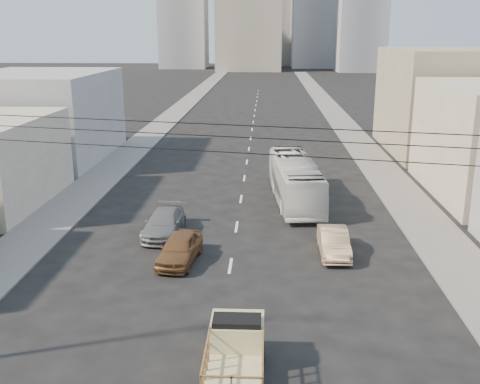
# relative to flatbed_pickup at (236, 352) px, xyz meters

# --- Properties ---
(sidewalk_left) EXTENTS (3.50, 180.00, 0.12)m
(sidewalk_left) POSITION_rel_flatbed_pickup_xyz_m (-12.56, 65.79, -1.03)
(sidewalk_left) COLOR slate
(sidewalk_left) RESTS_ON ground
(sidewalk_right) EXTENTS (3.50, 180.00, 0.12)m
(sidewalk_right) POSITION_rel_flatbed_pickup_xyz_m (10.94, 65.79, -1.03)
(sidewalk_right) COLOR slate
(sidewalk_right) RESTS_ON ground
(lane_dashes) EXTENTS (0.15, 104.00, 0.01)m
(lane_dashes) POSITION_rel_flatbed_pickup_xyz_m (-0.81, 48.79, -1.09)
(lane_dashes) COLOR silver
(lane_dashes) RESTS_ON ground
(flatbed_pickup) EXTENTS (1.95, 4.41, 1.90)m
(flatbed_pickup) POSITION_rel_flatbed_pickup_xyz_m (0.00, 0.00, 0.00)
(flatbed_pickup) COLOR #CBC388
(flatbed_pickup) RESTS_ON ground
(city_bus) EXTENTS (3.61, 11.42, 3.13)m
(city_bus) POSITION_rel_flatbed_pickup_xyz_m (3.00, 21.35, 0.47)
(city_bus) COLOR silver
(city_bus) RESTS_ON ground
(sedan_brown) EXTENTS (2.25, 4.54, 1.49)m
(sedan_brown) POSITION_rel_flatbed_pickup_xyz_m (-3.47, 10.21, -0.35)
(sedan_brown) COLOR brown
(sedan_brown) RESTS_ON ground
(sedan_tan) EXTENTS (1.48, 4.25, 1.40)m
(sedan_tan) POSITION_rel_flatbed_pickup_xyz_m (4.64, 11.62, -0.39)
(sedan_tan) COLOR tan
(sedan_tan) RESTS_ON ground
(sedan_grey) EXTENTS (2.18, 5.00, 1.43)m
(sedan_grey) POSITION_rel_flatbed_pickup_xyz_m (-5.01, 14.21, -0.38)
(sedan_grey) COLOR slate
(sedan_grey) RESTS_ON ground
(overhead_wires) EXTENTS (23.01, 5.02, 0.72)m
(overhead_wires) POSITION_rel_flatbed_pickup_xyz_m (-0.81, -2.71, 7.87)
(overhead_wires) COLOR black
(overhead_wires) RESTS_ON ground
(bldg_right_far) EXTENTS (12.00, 16.00, 10.00)m
(bldg_right_far) POSITION_rel_flatbed_pickup_xyz_m (19.19, 39.79, 3.91)
(bldg_right_far) COLOR gray
(bldg_right_far) RESTS_ON ground
(bldg_left_far) EXTENTS (12.00, 16.00, 8.00)m
(bldg_left_far) POSITION_rel_flatbed_pickup_xyz_m (-20.31, 34.79, 2.91)
(bldg_left_far) COLOR #99999C
(bldg_left_far) RESTS_ON ground
(midrise_ne) EXTENTS (16.00, 16.00, 40.00)m
(midrise_ne) POSITION_rel_flatbed_pickup_xyz_m (17.19, 180.79, 18.91)
(midrise_ne) COLOR gray
(midrise_ne) RESTS_ON ground
(midrise_nw) EXTENTS (15.00, 15.00, 34.00)m
(midrise_nw) POSITION_rel_flatbed_pickup_xyz_m (-26.81, 175.79, 15.91)
(midrise_nw) COLOR gray
(midrise_nw) RESTS_ON ground
(midrise_back) EXTENTS (18.00, 18.00, 44.00)m
(midrise_back) POSITION_rel_flatbed_pickup_xyz_m (5.19, 195.79, 20.91)
(midrise_back) COLOR #99999C
(midrise_back) RESTS_ON ground
(midrise_east) EXTENTS (14.00, 14.00, 28.00)m
(midrise_east) POSITION_rel_flatbed_pickup_xyz_m (29.19, 160.79, 12.91)
(midrise_east) COLOR gray
(midrise_east) RESTS_ON ground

